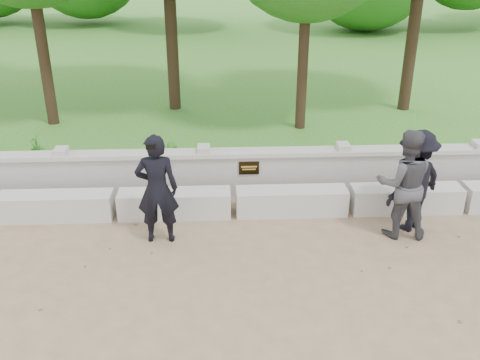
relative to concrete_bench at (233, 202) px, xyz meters
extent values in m
plane|color=#8D7556|center=(0.00, -1.90, -0.22)|extent=(80.00, 80.00, 0.00)
cube|color=#2B7022|center=(0.00, 12.10, -0.10)|extent=(40.00, 22.00, 0.25)
cube|color=beige|center=(-3.00, 0.00, 0.00)|extent=(1.90, 0.45, 0.45)
cube|color=beige|center=(-1.00, 0.00, 0.00)|extent=(1.90, 0.45, 0.45)
cube|color=beige|center=(1.00, 0.00, 0.00)|extent=(1.90, 0.45, 0.45)
cube|color=beige|center=(3.00, 0.00, 0.00)|extent=(1.90, 0.45, 0.45)
cube|color=#B3B0A9|center=(0.00, 0.70, 0.18)|extent=(12.50, 0.25, 0.82)
cube|color=beige|center=(0.00, 0.70, 0.64)|extent=(12.50, 0.35, 0.08)
cube|color=black|center=(0.30, 0.56, 0.40)|extent=(0.36, 0.02, 0.24)
imported|color=black|center=(-1.18, -0.79, 0.66)|extent=(0.65, 0.44, 1.77)
cube|color=black|center=(-1.18, -1.15, 1.48)|extent=(0.14, 0.02, 0.07)
imported|color=#3C3C41|center=(2.62, -0.79, 0.66)|extent=(0.93, 0.76, 1.78)
imported|color=black|center=(2.87, -0.59, 0.62)|extent=(1.26, 1.09, 1.69)
cylinder|color=#382619|center=(-4.20, 4.38, 1.95)|extent=(0.26, 0.26, 3.85)
cylinder|color=#382619|center=(-1.34, 5.50, 2.22)|extent=(0.30, 0.30, 4.40)
cylinder|color=#382619|center=(1.71, 3.80, 1.78)|extent=(0.24, 0.24, 3.51)
cylinder|color=#382619|center=(4.64, 5.16, 2.21)|extent=(0.30, 0.30, 4.38)
imported|color=#3B812C|center=(-1.15, 1.40, 0.31)|extent=(0.36, 0.39, 0.56)
imported|color=#3B812C|center=(-3.88, 2.05, 0.30)|extent=(0.37, 0.39, 0.55)
camera|label=1|loc=(-0.26, -8.15, 4.16)|focal=40.00mm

